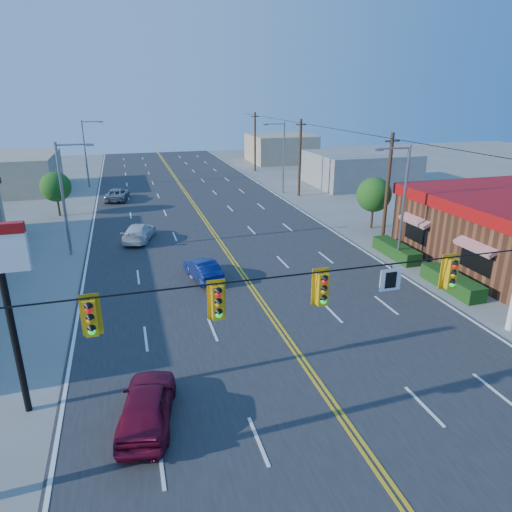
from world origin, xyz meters
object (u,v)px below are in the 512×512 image
object	(u,v)px
signal_span	(352,301)
car_blue	(203,270)
car_white	(139,233)
car_magenta	(147,406)
pizza_hut_sign	(3,282)
car_silver	(117,195)

from	to	relation	value
signal_span	car_blue	bearing A→B (deg)	99.46
car_blue	car_white	xyz separation A→B (m)	(-3.49, 9.24, 0.03)
signal_span	car_magenta	xyz separation A→B (m)	(-6.64, 2.00, -4.14)
car_white	car_magenta	bearing A→B (deg)	104.23
pizza_hut_sign	car_white	xyz separation A→B (m)	(4.95, 19.84, -4.51)
pizza_hut_sign	car_blue	xyz separation A→B (m)	(8.45, 10.60, -4.54)
signal_span	car_silver	world-z (taller)	signal_span
pizza_hut_sign	car_white	bearing A→B (deg)	75.98
signal_span	car_blue	world-z (taller)	signal_span
car_magenta	car_silver	xyz separation A→B (m)	(-0.90, 37.14, -0.10)
signal_span	car_magenta	world-z (taller)	signal_span
pizza_hut_sign	signal_span	bearing A→B (deg)	-20.19
car_blue	car_silver	xyz separation A→B (m)	(-5.11, 24.54, 0.01)
car_blue	car_silver	size ratio (longest dim) A/B	0.83
signal_span	car_silver	distance (m)	40.08
car_blue	car_white	size ratio (longest dim) A/B	0.84
signal_span	pizza_hut_sign	bearing A→B (deg)	159.81
pizza_hut_sign	car_blue	bearing A→B (deg)	51.46
car_blue	car_white	bearing A→B (deg)	-80.05
car_white	car_silver	bearing A→B (deg)	-67.88
car_blue	car_silver	distance (m)	25.06
car_white	signal_span	bearing A→B (deg)	120.05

